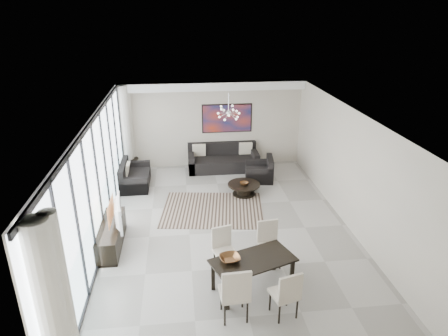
{
  "coord_description": "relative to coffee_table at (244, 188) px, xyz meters",
  "views": [
    {
      "loc": [
        -1.08,
        -8.37,
        5.15
      ],
      "look_at": [
        0.01,
        1.1,
        1.25
      ],
      "focal_mm": 32.0,
      "sensor_mm": 36.0,
      "label": 1
    }
  ],
  "objects": [
    {
      "name": "chandelier",
      "position": [
        -0.4,
        0.45,
        2.16
      ],
      "size": [
        0.66,
        0.66,
        0.71
      ],
      "color": "silver",
      "rests_on": "room_shell"
    },
    {
      "name": "dining_chair_sw",
      "position": [
        -0.96,
        -4.98,
        0.45
      ],
      "size": [
        0.53,
        0.53,
        1.1
      ],
      "color": "beige",
      "rests_on": "floor"
    },
    {
      "name": "rug",
      "position": [
        -0.99,
        -0.84,
        -0.18
      ],
      "size": [
        2.93,
        2.4,
        0.01
      ],
      "primitive_type": "cube",
      "rotation": [
        0.0,
        0.0,
        -0.13
      ],
      "color": "black",
      "rests_on": "floor"
    },
    {
      "name": "side_table",
      "position": [
        -3.35,
        2.1,
        0.13
      ],
      "size": [
        0.35,
        0.35,
        0.48
      ],
      "color": "black",
      "rests_on": "floor"
    },
    {
      "name": "soffit",
      "position": [
        -0.7,
        2.25,
        2.58
      ],
      "size": [
        5.98,
        0.4,
        0.26
      ],
      "primitive_type": "cube",
      "color": "white",
      "rests_on": "room_shell"
    },
    {
      "name": "bowl_dining",
      "position": [
        -0.95,
        -4.14,
        0.52
      ],
      "size": [
        0.45,
        0.45,
        0.09
      ],
      "primitive_type": "imported",
      "rotation": [
        0.0,
        0.0,
        0.2
      ],
      "color": "brown",
      "rests_on": "dining_table"
    },
    {
      "name": "coffee_table",
      "position": [
        0.0,
        0.0,
        0.0
      ],
      "size": [
        0.95,
        0.95,
        0.33
      ],
      "color": "black",
      "rests_on": "floor"
    },
    {
      "name": "tv_console",
      "position": [
        -3.46,
        -2.31,
        0.08
      ],
      "size": [
        0.49,
        1.74,
        0.54
      ],
      "primitive_type": "cube",
      "color": "black",
      "rests_on": "floor"
    },
    {
      "name": "armchair",
      "position": [
        0.69,
        1.0,
        0.07
      ],
      "size": [
        0.96,
        1.0,
        0.75
      ],
      "color": "black",
      "rests_on": "floor"
    },
    {
      "name": "dining_table",
      "position": [
        -0.5,
        -4.16,
        0.38
      ],
      "size": [
        1.76,
        1.29,
        0.66
      ],
      "color": "black",
      "rests_on": "floor"
    },
    {
      "name": "room_shell",
      "position": [
        -0.24,
        -2.05,
        1.26
      ],
      "size": [
        6.0,
        9.0,
        2.9
      ],
      "color": "#A8A39B",
      "rests_on": "ground"
    },
    {
      "name": "sofa_main",
      "position": [
        -0.38,
        2.02,
        0.1
      ],
      "size": [
        2.33,
        0.95,
        0.85
      ],
      "color": "black",
      "rests_on": "floor"
    },
    {
      "name": "bowl_coffee",
      "position": [
        -0.0,
        -0.06,
        0.18
      ],
      "size": [
        0.28,
        0.28,
        0.08
      ],
      "primitive_type": "imported",
      "rotation": [
        0.0,
        0.0,
        -0.12
      ],
      "color": "brown",
      "rests_on": "coffee_table"
    },
    {
      "name": "television",
      "position": [
        -3.3,
        -2.35,
        0.66
      ],
      "size": [
        0.3,
        1.06,
        0.61
      ],
      "primitive_type": "imported",
      "rotation": [
        0.0,
        0.0,
        1.72
      ],
      "color": "gray",
      "rests_on": "tv_console"
    },
    {
      "name": "dining_chair_se",
      "position": [
        -0.06,
        -5.02,
        0.37
      ],
      "size": [
        0.55,
        0.55,
        0.97
      ],
      "color": "beige",
      "rests_on": "floor"
    },
    {
      "name": "dining_chair_nw",
      "position": [
        -0.99,
        -3.42,
        0.34
      ],
      "size": [
        0.52,
        0.52,
        0.93
      ],
      "color": "beige",
      "rests_on": "floor"
    },
    {
      "name": "loveseat",
      "position": [
        -3.25,
        1.0,
        0.06
      ],
      "size": [
        0.83,
        1.48,
        0.74
      ],
      "color": "black",
      "rests_on": "floor"
    },
    {
      "name": "painting",
      "position": [
        -0.2,
        2.42,
        1.46
      ],
      "size": [
        1.68,
        0.04,
        0.98
      ],
      "primitive_type": "cube",
      "color": "#AF3118",
      "rests_on": "room_shell"
    },
    {
      "name": "dining_chair_ne",
      "position": [
        -0.02,
        -3.37,
        0.38
      ],
      "size": [
        0.5,
        0.5,
        0.98
      ],
      "color": "beige",
      "rests_on": "floor"
    },
    {
      "name": "window_wall",
      "position": [
        -3.56,
        -2.05,
        1.28
      ],
      "size": [
        0.37,
        8.95,
        2.9
      ],
      "color": "silver",
      "rests_on": "floor"
    }
  ]
}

